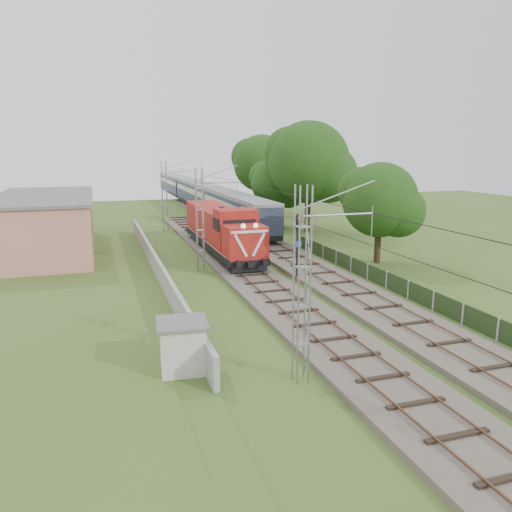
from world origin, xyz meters
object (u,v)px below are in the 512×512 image
object	(u,v)px
locomotive	(221,229)
relay_hut	(182,346)
signal_post	(298,236)
coach_rake	(198,193)

from	to	relation	value
locomotive	relay_hut	bearing A→B (deg)	-107.82
signal_post	relay_hut	world-z (taller)	signal_post
locomotive	coach_rake	world-z (taller)	locomotive
signal_post	coach_rake	bearing A→B (deg)	87.49
coach_rake	relay_hut	size ratio (longest dim) A/B	29.78
locomotive	coach_rake	size ratio (longest dim) A/B	0.26
relay_hut	coach_rake	bearing A→B (deg)	78.06
coach_rake	relay_hut	world-z (taller)	coach_rake
locomotive	signal_post	world-z (taller)	locomotive
coach_rake	signal_post	distance (m)	46.41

